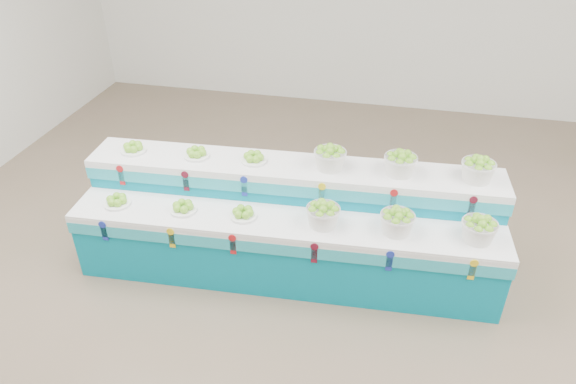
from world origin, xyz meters
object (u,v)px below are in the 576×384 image
object	(u,v)px
basket_lower_left	(323,214)
plate_upper_mid	(196,152)
display_stand	(288,224)
basket_upper_right	(478,169)

from	to	relation	value
basket_lower_left	plate_upper_mid	xyz separation A→B (m)	(-1.31, 0.42, 0.24)
display_stand	basket_lower_left	xyz separation A→B (m)	(0.37, -0.23, 0.32)
basket_lower_left	plate_upper_mid	distance (m)	1.40
basket_lower_left	plate_upper_mid	size ratio (longest dim) A/B	1.19
display_stand	plate_upper_mid	xyz separation A→B (m)	(-0.95, 0.19, 0.56)
plate_upper_mid	basket_upper_right	xyz separation A→B (m)	(2.60, 0.14, 0.06)
display_stand	basket_upper_right	bearing A→B (deg)	8.36
display_stand	plate_upper_mid	size ratio (longest dim) A/B	15.75
plate_upper_mid	display_stand	bearing A→B (deg)	-11.54
display_stand	plate_upper_mid	world-z (taller)	plate_upper_mid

